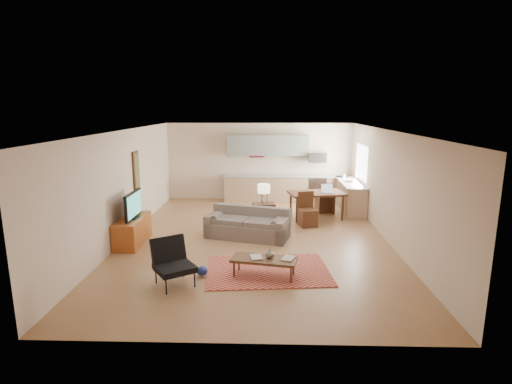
{
  "coord_description": "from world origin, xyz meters",
  "views": [
    {
      "loc": [
        0.29,
        -9.52,
        3.26
      ],
      "look_at": [
        0.0,
        0.3,
        1.15
      ],
      "focal_mm": 28.0,
      "sensor_mm": 36.0,
      "label": 1
    }
  ],
  "objects_px": {
    "tv_credenza": "(133,231)",
    "sofa": "(247,223)",
    "dining_table": "(316,205)",
    "coffee_table": "(264,267)",
    "armchair": "(174,263)",
    "console_table": "(264,215)"
  },
  "relations": [
    {
      "from": "tv_credenza",
      "to": "sofa",
      "type": "bearing_deg",
      "value": 11.07
    },
    {
      "from": "dining_table",
      "to": "sofa",
      "type": "bearing_deg",
      "value": -149.21
    },
    {
      "from": "tv_credenza",
      "to": "dining_table",
      "type": "xyz_separation_m",
      "value": [
        4.69,
        2.34,
        0.08
      ]
    },
    {
      "from": "sofa",
      "to": "coffee_table",
      "type": "relative_size",
      "value": 1.69
    },
    {
      "from": "coffee_table",
      "to": "dining_table",
      "type": "height_order",
      "value": "dining_table"
    },
    {
      "from": "sofa",
      "to": "tv_credenza",
      "type": "xyz_separation_m",
      "value": [
        -2.75,
        -0.54,
        -0.05
      ]
    },
    {
      "from": "tv_credenza",
      "to": "dining_table",
      "type": "distance_m",
      "value": 5.25
    },
    {
      "from": "armchair",
      "to": "dining_table",
      "type": "bearing_deg",
      "value": 21.52
    },
    {
      "from": "sofa",
      "to": "armchair",
      "type": "distance_m",
      "value": 3.06
    },
    {
      "from": "coffee_table",
      "to": "tv_credenza",
      "type": "height_order",
      "value": "tv_credenza"
    },
    {
      "from": "console_table",
      "to": "armchair",
      "type": "bearing_deg",
      "value": -124.7
    },
    {
      "from": "coffee_table",
      "to": "dining_table",
      "type": "xyz_separation_m",
      "value": [
        1.5,
        4.19,
        0.21
      ]
    },
    {
      "from": "tv_credenza",
      "to": "dining_table",
      "type": "bearing_deg",
      "value": 26.52
    },
    {
      "from": "dining_table",
      "to": "coffee_table",
      "type": "bearing_deg",
      "value": -121.78
    },
    {
      "from": "coffee_table",
      "to": "tv_credenza",
      "type": "xyz_separation_m",
      "value": [
        -3.19,
        1.84,
        0.13
      ]
    },
    {
      "from": "tv_credenza",
      "to": "console_table",
      "type": "bearing_deg",
      "value": 23.89
    },
    {
      "from": "sofa",
      "to": "console_table",
      "type": "xyz_separation_m",
      "value": [
        0.41,
        0.86,
        -0.03
      ]
    },
    {
      "from": "coffee_table",
      "to": "dining_table",
      "type": "bearing_deg",
      "value": 81.43
    },
    {
      "from": "sofa",
      "to": "coffee_table",
      "type": "bearing_deg",
      "value": -63.53
    },
    {
      "from": "armchair",
      "to": "console_table",
      "type": "relative_size",
      "value": 1.27
    },
    {
      "from": "sofa",
      "to": "coffee_table",
      "type": "xyz_separation_m",
      "value": [
        0.45,
        -2.38,
        -0.18
      ]
    },
    {
      "from": "sofa",
      "to": "dining_table",
      "type": "bearing_deg",
      "value": 58.7
    }
  ]
}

